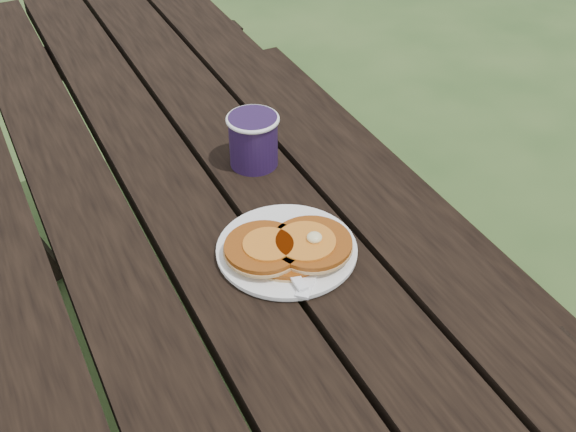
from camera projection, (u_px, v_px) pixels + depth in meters
name	position (u px, v px, depth m)	size (l,w,h in m)	color
ground	(191.00, 412.00, 1.79)	(60.00, 60.00, 0.00)	#2C481F
picnic_table	(177.00, 309.00, 1.56)	(1.36, 1.80, 0.75)	black
plate	(287.00, 251.00, 1.13)	(0.21, 0.21, 0.01)	white
pancake_stack	(289.00, 247.00, 1.10)	(0.19, 0.15, 0.04)	#954610
knife	(317.00, 257.00, 1.10)	(0.02, 0.18, 0.01)	white
fork	(288.00, 266.00, 1.08)	(0.03, 0.16, 0.01)	white
coffee_cup	(253.00, 138.00, 1.29)	(0.10, 0.10, 0.10)	#24133A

